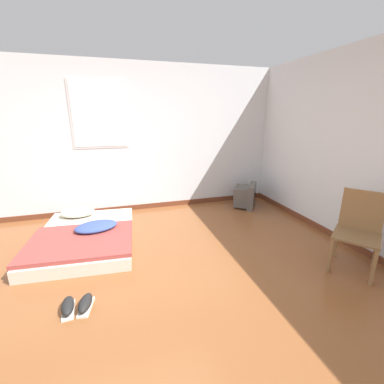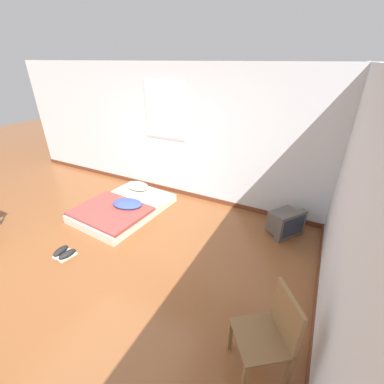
# 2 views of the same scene
# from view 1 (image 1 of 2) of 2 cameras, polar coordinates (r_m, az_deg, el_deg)

# --- Properties ---
(ground_plane) EXTENTS (20.00, 20.00, 0.00)m
(ground_plane) POSITION_cam_1_polar(r_m,az_deg,el_deg) (2.81, -13.55, -21.63)
(ground_plane) COLOR brown
(wall_back) EXTENTS (8.30, 0.08, 2.60)m
(wall_back) POSITION_cam_1_polar(r_m,az_deg,el_deg) (4.77, -16.72, 10.80)
(wall_back) COLOR silver
(wall_back) RESTS_ON ground_plane
(wall_right) EXTENTS (0.08, 7.39, 2.60)m
(wall_right) POSITION_cam_1_polar(r_m,az_deg,el_deg) (3.77, 36.72, 6.74)
(wall_right) COLOR silver
(wall_right) RESTS_ON ground_plane
(mattress_bed) EXTENTS (1.40, 1.82, 0.30)m
(mattress_bed) POSITION_cam_1_polar(r_m,az_deg,el_deg) (3.94, -22.60, -8.88)
(mattress_bed) COLOR beige
(mattress_bed) RESTS_ON ground_plane
(crt_tv) EXTENTS (0.60, 0.63, 0.46)m
(crt_tv) POSITION_cam_1_polar(r_m,az_deg,el_deg) (5.11, 11.85, -0.82)
(crt_tv) COLOR #56514C
(crt_tv) RESTS_ON ground_plane
(wooden_chair) EXTENTS (0.63, 0.63, 0.91)m
(wooden_chair) POSITION_cam_1_polar(r_m,az_deg,el_deg) (3.51, 33.13, -6.19)
(wooden_chair) COLOR olive
(wooden_chair) RESTS_ON ground_plane
(sneaker_pair) EXTENTS (0.29, 0.28, 0.10)m
(sneaker_pair) POSITION_cam_1_polar(r_m,az_deg,el_deg) (2.78, -24.24, -21.94)
(sneaker_pair) COLOR silver
(sneaker_pair) RESTS_ON ground_plane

